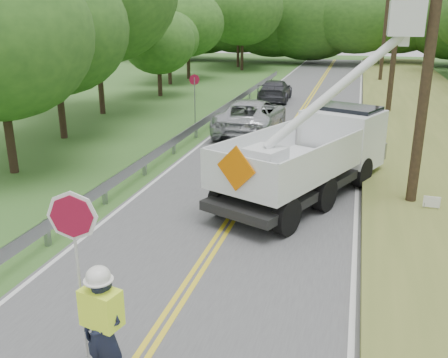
# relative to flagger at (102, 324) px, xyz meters

# --- Properties ---
(road) EXTENTS (7.20, 96.00, 0.03)m
(road) POSITION_rel_flagger_xyz_m (0.26, 14.10, -1.14)
(road) COLOR #4F4F52
(road) RESTS_ON ground
(guardrail) EXTENTS (0.18, 48.00, 0.77)m
(guardrail) POSITION_rel_flagger_xyz_m (-3.76, 15.01, -0.59)
(guardrail) COLOR gray
(guardrail) RESTS_ON ground
(utility_poles) EXTENTS (1.60, 43.30, 10.00)m
(utility_poles) POSITION_rel_flagger_xyz_m (5.26, 17.12, 4.12)
(utility_poles) COLOR black
(utility_poles) RESTS_ON ground
(treeline_left) EXTENTS (11.42, 56.63, 11.16)m
(treeline_left) POSITION_rel_flagger_xyz_m (-10.17, 28.08, 4.58)
(treeline_left) COLOR #332319
(treeline_left) RESTS_ON ground
(treeline_horizon) EXTENTS (56.06, 13.39, 10.37)m
(treeline_horizon) POSITION_rel_flagger_xyz_m (0.23, 56.34, 4.35)
(treeline_horizon) COLOR #294F1C
(treeline_horizon) RESTS_ON ground
(flagger) EXTENTS (1.21, 0.62, 3.17)m
(flagger) POSITION_rel_flagger_xyz_m (0.00, 0.00, 0.00)
(flagger) COLOR #191E33
(flagger) RESTS_ON road
(bucket_truck) EXTENTS (5.54, 7.70, 7.13)m
(bucket_truck) POSITION_rel_flagger_xyz_m (2.57, 10.13, 0.46)
(bucket_truck) COLOR black
(bucket_truck) RESTS_ON road
(suv_silver) EXTENTS (2.79, 6.04, 1.68)m
(suv_silver) POSITION_rel_flagger_xyz_m (-1.49, 17.72, -0.29)
(suv_silver) COLOR #B9BCC1
(suv_silver) RESTS_ON road
(suv_darkgrey) EXTENTS (2.19, 4.96, 1.42)m
(suv_darkgrey) POSITION_rel_flagger_xyz_m (-1.93, 27.43, -0.42)
(suv_darkgrey) COLOR #383940
(suv_darkgrey) RESTS_ON road
(stop_sign_permanent) EXTENTS (0.47, 0.36, 2.68)m
(stop_sign_permanent) POSITION_rel_flagger_xyz_m (-4.79, 18.81, 0.65)
(stop_sign_permanent) COLOR gray
(stop_sign_permanent) RESTS_ON ground
(yard_sign) EXTENTS (0.46, 0.05, 0.67)m
(yard_sign) POSITION_rel_flagger_xyz_m (5.76, 8.54, -0.67)
(yard_sign) COLOR white
(yard_sign) RESTS_ON ground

